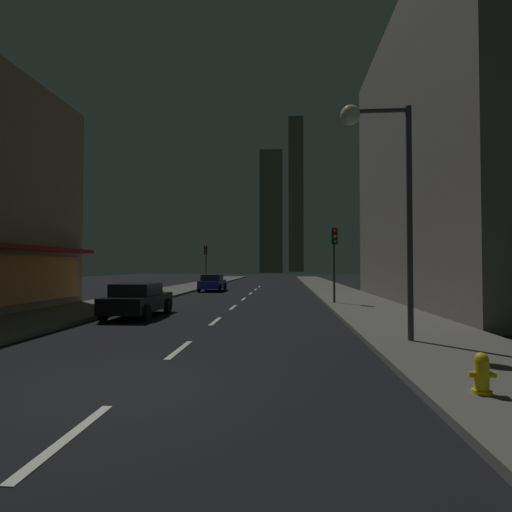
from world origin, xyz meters
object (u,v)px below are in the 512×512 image
at_px(fire_hydrant_far_left, 161,291).
at_px(traffic_light_near_right, 334,248).
at_px(car_parked_near, 138,300).
at_px(car_parked_far, 212,283).
at_px(street_lamp_right, 379,163).
at_px(fire_hydrant_yellow_near, 482,374).
at_px(traffic_light_far_left, 206,257).

xyz_separation_m(fire_hydrant_far_left, traffic_light_near_right, (11.40, -4.67, 2.74)).
xyz_separation_m(car_parked_near, car_parked_far, (0.00, 17.18, 0.00)).
bearing_deg(street_lamp_right, car_parked_far, 111.73).
distance_m(fire_hydrant_far_left, traffic_light_near_right, 12.62).
xyz_separation_m(car_parked_near, traffic_light_near_right, (9.10, 5.49, 2.45)).
distance_m(fire_hydrant_far_left, street_lamp_right, 19.73).
xyz_separation_m(car_parked_far, fire_hydrant_yellow_near, (9.50, -26.99, -0.29)).
bearing_deg(car_parked_far, street_lamp_right, -68.27).
height_order(fire_hydrant_far_left, street_lamp_right, street_lamp_right).
distance_m(traffic_light_near_right, traffic_light_far_left, 21.04).
bearing_deg(traffic_light_far_left, car_parked_far, -73.09).
relative_size(car_parked_near, traffic_light_far_left, 1.01).
bearing_deg(street_lamp_right, fire_hydrant_far_left, 126.02).
distance_m(car_parked_far, fire_hydrant_yellow_near, 28.62).
height_order(traffic_light_near_right, street_lamp_right, street_lamp_right).
relative_size(fire_hydrant_yellow_near, street_lamp_right, 0.10).
distance_m(car_parked_near, fire_hydrant_far_left, 10.42).
bearing_deg(car_parked_far, fire_hydrant_far_left, -108.15).
bearing_deg(car_parked_near, fire_hydrant_yellow_near, -45.94).
xyz_separation_m(fire_hydrant_far_left, traffic_light_far_left, (0.40, 13.27, 2.74)).
height_order(fire_hydrant_far_left, traffic_light_far_left, traffic_light_far_left).
bearing_deg(traffic_light_far_left, traffic_light_near_right, -58.47).
xyz_separation_m(car_parked_near, fire_hydrant_far_left, (-2.30, 10.16, -0.29)).
xyz_separation_m(fire_hydrant_yellow_near, fire_hydrant_far_left, (-11.80, 19.97, 0.00)).
xyz_separation_m(traffic_light_near_right, street_lamp_right, (-0.12, -10.85, 1.87)).
relative_size(car_parked_far, traffic_light_far_left, 1.01).
bearing_deg(car_parked_far, car_parked_near, -90.00).
height_order(fire_hydrant_yellow_near, traffic_light_far_left, traffic_light_far_left).
relative_size(car_parked_near, traffic_light_near_right, 1.01).
bearing_deg(fire_hydrant_yellow_near, traffic_light_near_right, 91.50).
bearing_deg(fire_hydrant_far_left, traffic_light_near_right, -22.26).
distance_m(car_parked_near, fire_hydrant_yellow_near, 13.66).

